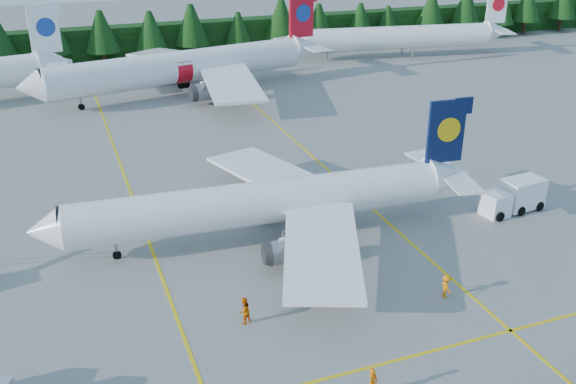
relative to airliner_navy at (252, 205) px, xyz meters
name	(u,v)px	position (x,y,z in m)	size (l,w,h in m)	color
ground	(384,300)	(5.86, -11.75, -3.13)	(320.00, 320.00, 0.00)	gray
taxi_stripe_a	(138,213)	(-8.14, 8.25, -3.12)	(0.25, 120.00, 0.01)	yellow
taxi_stripe_b	(341,182)	(11.86, 8.25, -3.12)	(0.25, 120.00, 0.01)	yellow
taxi_stripe_cross	(431,351)	(5.86, -17.75, -3.12)	(80.00, 0.25, 0.01)	yellow
treeline_hedge	(163,41)	(5.86, 70.25, -0.13)	(220.00, 4.00, 6.00)	black
airliner_navy	(252,205)	(0.00, 0.00, 0.00)	(35.81, 29.40, 10.41)	white
airliner_red	(175,68)	(2.94, 45.28, 0.79)	(44.39, 36.18, 13.03)	white
airliner_far_right	(392,37)	(43.65, 55.87, 0.51)	(39.75, 9.64, 11.61)	white
service_truck	(513,196)	(23.38, -3.12, -1.71)	(6.15, 2.79, 2.87)	white
crew_a	(373,383)	(0.64, -19.96, -2.19)	(0.68, 0.45, 1.87)	orange
crew_b	(244,310)	(-4.05, -10.81, -2.18)	(0.93, 0.72, 1.91)	#E15D04
crew_c	(446,286)	(10.07, -12.89, -2.26)	(0.72, 0.49, 1.75)	orange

